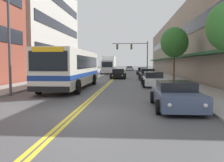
{
  "coord_description": "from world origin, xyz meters",
  "views": [
    {
      "loc": [
        2.29,
        -10.06,
        2.07
      ],
      "look_at": [
        0.2,
        17.1,
        0.11
      ],
      "focal_mm": 40.0,
      "sensor_mm": 36.0,
      "label": 1
    }
  ],
  "objects_px": {
    "car_silver_moving_lead": "(129,68)",
    "street_lamp_left_near": "(13,27)",
    "car_white_parked_right_end": "(153,79)",
    "car_black_moving_second": "(118,74)",
    "street_tree_right_mid": "(174,42)",
    "box_truck": "(109,65)",
    "car_champagne_parked_left_near": "(81,74)",
    "city_bus": "(72,67)",
    "car_charcoal_parked_right_mid": "(143,71)",
    "traffic_signal_mast": "(135,51)",
    "fire_hydrant": "(187,87)",
    "car_dark_grey_parked_right_far": "(147,75)",
    "car_slate_blue_parked_right_foreground": "(176,96)"
  },
  "relations": [
    {
      "from": "car_charcoal_parked_right_mid",
      "to": "car_white_parked_right_end",
      "type": "xyz_separation_m",
      "value": [
        -0.06,
        -22.75,
        -0.01
      ]
    },
    {
      "from": "street_lamp_left_near",
      "to": "car_charcoal_parked_right_mid",
      "type": "bearing_deg",
      "value": 72.75
    },
    {
      "from": "car_silver_moving_lead",
      "to": "fire_hydrant",
      "type": "bearing_deg",
      "value": -85.59
    },
    {
      "from": "street_tree_right_mid",
      "to": "street_lamp_left_near",
      "type": "bearing_deg",
      "value": -136.14
    },
    {
      "from": "street_tree_right_mid",
      "to": "car_white_parked_right_end",
      "type": "bearing_deg",
      "value": -122.69
    },
    {
      "from": "car_champagne_parked_left_near",
      "to": "car_white_parked_right_end",
      "type": "bearing_deg",
      "value": -50.0
    },
    {
      "from": "car_champagne_parked_left_near",
      "to": "car_dark_grey_parked_right_far",
      "type": "bearing_deg",
      "value": -12.82
    },
    {
      "from": "box_truck",
      "to": "street_tree_right_mid",
      "type": "distance_m",
      "value": 24.36
    },
    {
      "from": "car_dark_grey_parked_right_far",
      "to": "car_slate_blue_parked_right_foreground",
      "type": "bearing_deg",
      "value": -89.88
    },
    {
      "from": "car_dark_grey_parked_right_far",
      "to": "street_tree_right_mid",
      "type": "height_order",
      "value": "street_tree_right_mid"
    },
    {
      "from": "traffic_signal_mast",
      "to": "street_lamp_left_near",
      "type": "bearing_deg",
      "value": -104.63
    },
    {
      "from": "car_champagne_parked_left_near",
      "to": "car_dark_grey_parked_right_far",
      "type": "xyz_separation_m",
      "value": [
        8.75,
        -1.99,
        0.05
      ]
    },
    {
      "from": "car_champagne_parked_left_near",
      "to": "street_tree_right_mid",
      "type": "relative_size",
      "value": 0.75
    },
    {
      "from": "city_bus",
      "to": "car_silver_moving_lead",
      "type": "relative_size",
      "value": 2.79
    },
    {
      "from": "car_black_moving_second",
      "to": "box_truck",
      "type": "bearing_deg",
      "value": 99.96
    },
    {
      "from": "city_bus",
      "to": "traffic_signal_mast",
      "type": "height_order",
      "value": "traffic_signal_mast"
    },
    {
      "from": "city_bus",
      "to": "car_charcoal_parked_right_mid",
      "type": "xyz_separation_m",
      "value": [
        6.94,
        25.02,
        -1.12
      ]
    },
    {
      "from": "city_bus",
      "to": "car_slate_blue_parked_right_foreground",
      "type": "bearing_deg",
      "value": -51.95
    },
    {
      "from": "city_bus",
      "to": "street_tree_right_mid",
      "type": "height_order",
      "value": "street_tree_right_mid"
    },
    {
      "from": "car_slate_blue_parked_right_foreground",
      "to": "car_charcoal_parked_right_mid",
      "type": "bearing_deg",
      "value": 89.98
    },
    {
      "from": "fire_hydrant",
      "to": "car_slate_blue_parked_right_foreground",
      "type": "bearing_deg",
      "value": -107.65
    },
    {
      "from": "car_champagne_parked_left_near",
      "to": "car_white_parked_right_end",
      "type": "xyz_separation_m",
      "value": [
        8.75,
        -10.42,
        0.01
      ]
    },
    {
      "from": "city_bus",
      "to": "street_lamp_left_near",
      "type": "relative_size",
      "value": 1.64
    },
    {
      "from": "street_lamp_left_near",
      "to": "street_tree_right_mid",
      "type": "bearing_deg",
      "value": 43.86
    },
    {
      "from": "car_champagne_parked_left_near",
      "to": "car_charcoal_parked_right_mid",
      "type": "distance_m",
      "value": 15.15
    },
    {
      "from": "box_truck",
      "to": "street_lamp_left_near",
      "type": "bearing_deg",
      "value": -94.95
    },
    {
      "from": "car_silver_moving_lead",
      "to": "car_dark_grey_parked_right_far",
      "type": "bearing_deg",
      "value": -86.35
    },
    {
      "from": "car_charcoal_parked_right_mid",
      "to": "car_dark_grey_parked_right_far",
      "type": "bearing_deg",
      "value": -90.22
    },
    {
      "from": "traffic_signal_mast",
      "to": "fire_hydrant",
      "type": "xyz_separation_m",
      "value": [
        3.03,
        -29.03,
        -3.74
      ]
    },
    {
      "from": "car_slate_blue_parked_right_foreground",
      "to": "car_champagne_parked_left_near",
      "type": "bearing_deg",
      "value": 112.2
    },
    {
      "from": "car_slate_blue_parked_right_foreground",
      "to": "car_black_moving_second",
      "type": "xyz_separation_m",
      "value": [
        -3.79,
        22.3,
        0.02
      ]
    },
    {
      "from": "car_dark_grey_parked_right_far",
      "to": "street_tree_right_mid",
      "type": "distance_m",
      "value": 6.33
    },
    {
      "from": "car_black_moving_second",
      "to": "street_tree_right_mid",
      "type": "distance_m",
      "value": 10.27
    },
    {
      "from": "city_bus",
      "to": "car_white_parked_right_end",
      "type": "distance_m",
      "value": 7.34
    },
    {
      "from": "car_charcoal_parked_right_mid",
      "to": "car_black_moving_second",
      "type": "height_order",
      "value": "car_black_moving_second"
    },
    {
      "from": "car_slate_blue_parked_right_foreground",
      "to": "traffic_signal_mast",
      "type": "xyz_separation_m",
      "value": [
        -1.43,
        34.06,
        3.7
      ]
    },
    {
      "from": "city_bus",
      "to": "car_slate_blue_parked_right_foreground",
      "type": "relative_size",
      "value": 2.56
    },
    {
      "from": "city_bus",
      "to": "street_lamp_left_near",
      "type": "height_order",
      "value": "street_lamp_left_near"
    },
    {
      "from": "car_silver_moving_lead",
      "to": "street_lamp_left_near",
      "type": "height_order",
      "value": "street_lamp_left_near"
    },
    {
      "from": "car_dark_grey_parked_right_far",
      "to": "car_white_parked_right_end",
      "type": "xyz_separation_m",
      "value": [
        -0.0,
        -8.43,
        -0.05
      ]
    },
    {
      "from": "car_charcoal_parked_right_mid",
      "to": "box_truck",
      "type": "xyz_separation_m",
      "value": [
        -6.46,
        3.61,
        1.09
      ]
    },
    {
      "from": "car_dark_grey_parked_right_far",
      "to": "street_lamp_left_near",
      "type": "relative_size",
      "value": 0.67
    },
    {
      "from": "car_champagne_parked_left_near",
      "to": "car_slate_blue_parked_right_foreground",
      "type": "xyz_separation_m",
      "value": [
        8.79,
        -21.54,
        -0.01
      ]
    },
    {
      "from": "car_silver_moving_lead",
      "to": "street_tree_right_mid",
      "type": "xyz_separation_m",
      "value": [
        4.92,
        -43.48,
        3.63
      ]
    },
    {
      "from": "car_slate_blue_parked_right_foreground",
      "to": "car_dark_grey_parked_right_far",
      "type": "relative_size",
      "value": 0.95
    },
    {
      "from": "car_white_parked_right_end",
      "to": "car_silver_moving_lead",
      "type": "xyz_separation_m",
      "value": [
        -2.48,
        47.28,
        -0.02
      ]
    },
    {
      "from": "car_black_moving_second",
      "to": "car_champagne_parked_left_near",
      "type": "bearing_deg",
      "value": -171.45
    },
    {
      "from": "car_black_moving_second",
      "to": "fire_hydrant",
      "type": "height_order",
      "value": "car_black_moving_second"
    },
    {
      "from": "car_white_parked_right_end",
      "to": "car_black_moving_second",
      "type": "relative_size",
      "value": 1.01
    },
    {
      "from": "car_champagne_parked_left_near",
      "to": "street_lamp_left_near",
      "type": "bearing_deg",
      "value": -91.9
    }
  ]
}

